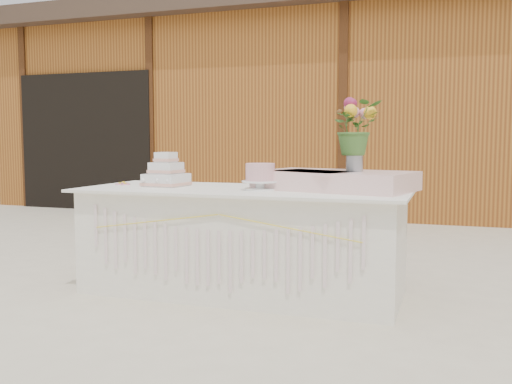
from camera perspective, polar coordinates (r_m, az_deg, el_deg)
ground at (r=4.30m, az=-1.32°, el=-9.96°), size 80.00×80.00×0.00m
barn at (r=10.00m, az=10.72°, el=8.28°), size 12.60×4.60×3.30m
cake_table at (r=4.21m, az=-1.36°, el=-4.88°), size 2.40×1.00×0.77m
wedding_cake at (r=4.44m, az=-8.97°, el=1.73°), size 0.32×0.32×0.26m
pink_cake_stand at (r=4.03m, az=0.43°, el=1.69°), size 0.26×0.26×0.19m
satin_runner at (r=4.10m, az=7.94°, el=1.15°), size 1.18×0.85×0.13m
flower_vase at (r=4.06m, az=9.83°, el=3.18°), size 0.12×0.12×0.16m
bouquet at (r=4.06m, az=9.89°, el=7.02°), size 0.45×0.45×0.38m
loose_flowers at (r=4.65m, az=-12.91°, el=0.83°), size 0.26×0.41×0.02m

